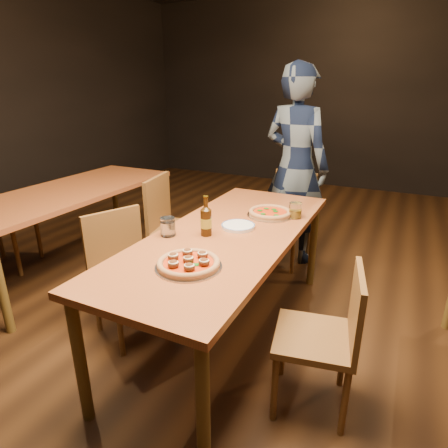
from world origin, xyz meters
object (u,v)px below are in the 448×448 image
at_px(beer_bottle, 206,222).
at_px(amber_glass, 295,210).
at_px(chair_nbr_left, 2,217).
at_px(water_glass, 168,227).
at_px(chair_main_nw, 129,275).
at_px(pizza_meatball, 188,263).
at_px(table_main, 227,243).
at_px(chair_end, 285,218).
at_px(table_left, 69,197).
at_px(plate_stack, 238,226).
at_px(chair_main_e, 314,336).
at_px(chair_main_sw, 182,229).
at_px(pizza_margherita, 270,213).
at_px(diner, 295,166).

distance_m(beer_bottle, amber_glass, 0.68).
height_order(chair_nbr_left, water_glass, chair_nbr_left).
xyz_separation_m(chair_main_nw, pizza_meatball, (0.62, -0.26, 0.34)).
height_order(table_main, chair_end, chair_end).
xyz_separation_m(table_left, chair_main_nw, (1.11, -0.56, -0.24)).
relative_size(table_main, plate_stack, 9.29).
bearing_deg(water_glass, table_left, 160.07).
xyz_separation_m(chair_main_nw, chair_nbr_left, (-1.70, 0.30, 0.05)).
xyz_separation_m(chair_main_nw, chair_main_e, (1.24, -0.08, -0.02)).
distance_m(plate_stack, amber_glass, 0.44).
bearing_deg(chair_main_sw, table_left, 92.04).
height_order(table_left, pizza_meatball, pizza_meatball).
xyz_separation_m(table_main, pizza_meatball, (0.03, -0.52, 0.09)).
bearing_deg(table_left, water_glass, -19.93).
distance_m(chair_main_sw, water_glass, 0.89).
distance_m(table_left, chair_main_nw, 1.27).
xyz_separation_m(chair_main_nw, amber_glass, (0.89, 0.71, 0.37)).
height_order(pizza_meatball, pizza_margherita, pizza_meatball).
height_order(table_main, amber_glass, amber_glass).
bearing_deg(table_main, chair_main_nw, -156.07).
distance_m(table_main, table_left, 1.73).
relative_size(chair_main_nw, plate_stack, 4.06).
xyz_separation_m(water_glass, amber_glass, (0.60, 0.66, -0.00)).
xyz_separation_m(pizza_margherita, diner, (-0.11, 1.00, 0.13)).
relative_size(chair_end, pizza_margherita, 2.80).
height_order(chair_main_e, chair_nbr_left, chair_nbr_left).
distance_m(table_main, pizza_meatball, 0.53).
bearing_deg(table_main, water_glass, -145.31).
relative_size(chair_end, amber_glass, 8.35).
distance_m(chair_nbr_left, beer_bottle, 2.22).
bearing_deg(pizza_margherita, chair_nbr_left, -171.02).
height_order(chair_end, water_glass, chair_end).
height_order(table_left, amber_glass, amber_glass).
bearing_deg(chair_main_nw, chair_end, 2.29).
bearing_deg(chair_main_e, pizza_margherita, -156.36).
height_order(pizza_meatball, diner, diner).
bearing_deg(chair_nbr_left, diner, -83.81).
bearing_deg(pizza_margherita, table_main, -107.32).
relative_size(table_main, chair_main_e, 2.40).
relative_size(chair_end, pizza_meatball, 2.66).
bearing_deg(chair_main_sw, chair_end, -53.42).
bearing_deg(table_left, amber_glass, 4.23).
distance_m(pizza_margherita, plate_stack, 0.33).
xyz_separation_m(chair_main_nw, pizza_margherita, (0.72, 0.68, 0.33)).
bearing_deg(beer_bottle, chair_main_e, -17.72).
xyz_separation_m(chair_end, plate_stack, (0.03, -1.16, 0.31)).
height_order(chair_main_sw, chair_nbr_left, chair_nbr_left).
height_order(chair_end, chair_nbr_left, chair_nbr_left).
bearing_deg(water_glass, plate_stack, 43.33).
bearing_deg(chair_nbr_left, amber_glass, -105.80).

